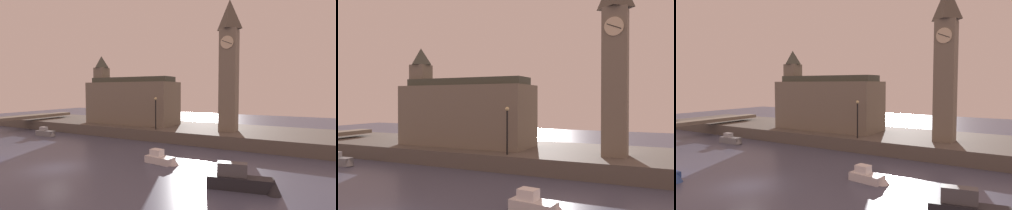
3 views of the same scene
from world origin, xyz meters
The scene contains 6 objects.
far_embankment centered at (0.00, 20.00, 0.75)m, with size 70.00×12.00×1.50m, color #5B544C.
clock_tower centered at (10.29, 18.27, 10.16)m, with size 2.31×2.36×16.71m.
parliament_hall centered at (-5.86, 19.17, 5.14)m, with size 14.53×5.58×11.01m.
streetlamp centered at (1.35, 15.00, 4.16)m, with size 0.36×0.36×4.32m.
boat_cruiser_grey centered at (-14.76, 10.56, 0.48)m, with size 3.49×1.15×1.32m.
boat_ferry_white centered at (7.56, 5.63, 0.44)m, with size 3.41×1.59×1.28m.
Camera 2 is at (13.94, -12.56, 6.41)m, focal length 36.02 mm.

